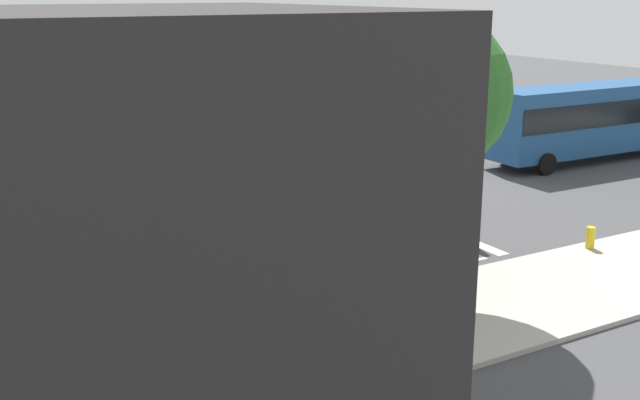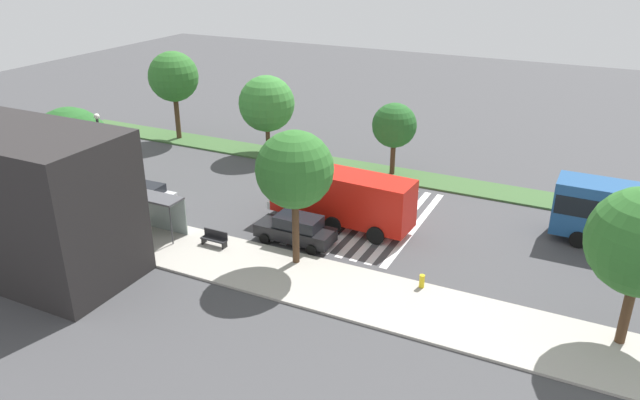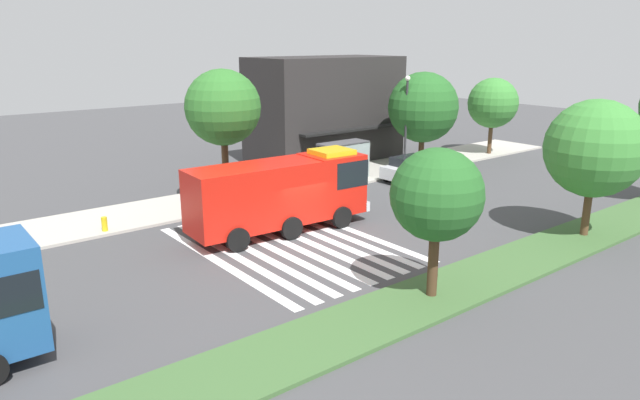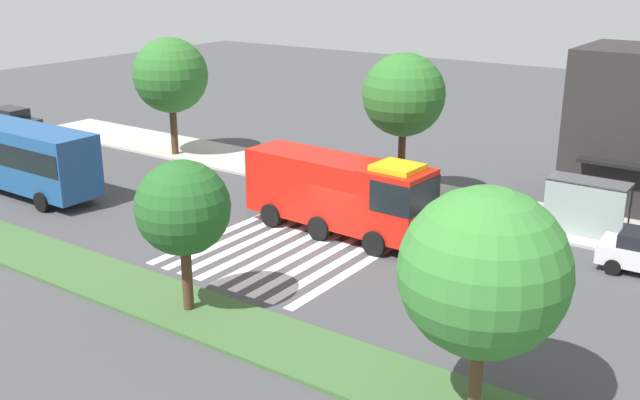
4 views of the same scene
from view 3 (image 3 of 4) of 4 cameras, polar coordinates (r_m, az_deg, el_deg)
ground_plane at (r=27.42m, az=-0.77°, el=-3.86°), size 120.00×120.00×0.00m
sidewalk at (r=34.44m, az=-9.65°, el=0.12°), size 60.00×4.77×0.14m
median_strip at (r=22.13m, az=11.85°, el=-8.94°), size 60.00×3.00×0.14m
crosswalk at (r=26.68m, az=-3.04°, el=-4.43°), size 7.65×11.43×0.01m
fire_truck at (r=28.03m, az=-3.44°, el=0.95°), size 9.35×3.09×3.79m
parked_car_mid at (r=31.59m, az=-5.41°, el=0.43°), size 4.74×2.04×1.77m
parked_car_east at (r=38.89m, az=9.06°, el=3.14°), size 4.40×2.21×1.66m
bus_stop_shelter at (r=38.03m, az=2.63°, el=4.61°), size 3.50×1.40×2.46m
bench_near_shelter at (r=35.90m, az=-2.26°, el=1.83°), size 1.60×0.50×0.90m
street_lamp at (r=40.42m, az=8.53°, el=8.18°), size 0.36×0.36×6.63m
storefront_building at (r=44.55m, az=0.51°, el=8.92°), size 11.47×6.54×7.89m
sidewalk_tree_west at (r=31.99m, az=-9.59°, el=8.97°), size 4.13×4.13×7.51m
sidewalk_tree_east at (r=42.20m, az=10.17°, el=9.00°), size 5.00×5.00×6.82m
sidewalk_tree_far_east at (r=48.64m, az=16.74°, el=9.16°), size 3.98×3.98×6.08m
median_tree_far_west at (r=20.46m, az=11.49°, el=0.45°), size 3.30×3.30×5.44m
median_tree_west at (r=29.38m, az=25.55°, el=4.61°), size 4.52×4.52×6.43m
fire_hydrant at (r=29.88m, az=-20.55°, el=-2.24°), size 0.28×0.28×0.70m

